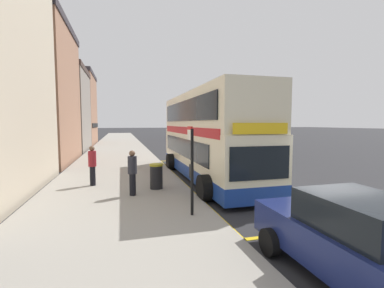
{
  "coord_description": "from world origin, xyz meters",
  "views": [
    {
      "loc": [
        -6.78,
        -7.4,
        2.89
      ],
      "look_at": [
        -2.82,
        7.25,
        1.69
      ],
      "focal_mm": 24.75,
      "sensor_mm": 36.0,
      "label": 1
    }
  ],
  "objects_px": {
    "parked_car_maroon_ahead": "(176,133)",
    "parked_car_grey_kerbside": "(220,140)",
    "pedestrian_waiting_near_sign": "(92,164)",
    "pedestrian_further_back": "(132,171)",
    "parked_car_navy_far": "(358,241)",
    "litter_bin": "(156,176)",
    "bus_stop_sign": "(191,163)",
    "parked_car_maroon_across": "(176,135)",
    "double_decker_bus": "(207,139)"
  },
  "relations": [
    {
      "from": "parked_car_navy_far",
      "to": "parked_car_grey_kerbside",
      "type": "relative_size",
      "value": 1.0
    },
    {
      "from": "bus_stop_sign",
      "to": "parked_car_navy_far",
      "type": "bearing_deg",
      "value": -63.11
    },
    {
      "from": "double_decker_bus",
      "to": "parked_car_maroon_ahead",
      "type": "distance_m",
      "value": 43.14
    },
    {
      "from": "parked_car_maroon_across",
      "to": "bus_stop_sign",
      "type": "bearing_deg",
      "value": -98.74
    },
    {
      "from": "parked_car_maroon_across",
      "to": "parked_car_grey_kerbside",
      "type": "distance_m",
      "value": 16.64
    },
    {
      "from": "pedestrian_waiting_near_sign",
      "to": "parked_car_grey_kerbside",
      "type": "bearing_deg",
      "value": 54.39
    },
    {
      "from": "parked_car_maroon_ahead",
      "to": "pedestrian_further_back",
      "type": "height_order",
      "value": "pedestrian_further_back"
    },
    {
      "from": "pedestrian_waiting_near_sign",
      "to": "pedestrian_further_back",
      "type": "distance_m",
      "value": 2.66
    },
    {
      "from": "pedestrian_waiting_near_sign",
      "to": "litter_bin",
      "type": "distance_m",
      "value": 2.96
    },
    {
      "from": "parked_car_maroon_ahead",
      "to": "litter_bin",
      "type": "bearing_deg",
      "value": 74.59
    },
    {
      "from": "double_decker_bus",
      "to": "pedestrian_further_back",
      "type": "xyz_separation_m",
      "value": [
        -3.92,
        -2.88,
        -0.99
      ]
    },
    {
      "from": "parked_car_navy_far",
      "to": "pedestrian_further_back",
      "type": "bearing_deg",
      "value": 119.29
    },
    {
      "from": "bus_stop_sign",
      "to": "parked_car_grey_kerbside",
      "type": "bearing_deg",
      "value": 66.9
    },
    {
      "from": "parked_car_navy_far",
      "to": "litter_bin",
      "type": "distance_m",
      "value": 7.83
    },
    {
      "from": "pedestrian_waiting_near_sign",
      "to": "pedestrian_further_back",
      "type": "xyz_separation_m",
      "value": [
        1.63,
        -2.1,
        -0.02
      ]
    },
    {
      "from": "double_decker_bus",
      "to": "parked_car_maroon_across",
      "type": "xyz_separation_m",
      "value": [
        5.35,
        33.89,
        -1.26
      ]
    },
    {
      "from": "double_decker_bus",
      "to": "litter_bin",
      "type": "height_order",
      "value": "double_decker_bus"
    },
    {
      "from": "double_decker_bus",
      "to": "parked_car_grey_kerbside",
      "type": "distance_m",
      "value": 18.96
    },
    {
      "from": "parked_car_grey_kerbside",
      "to": "litter_bin",
      "type": "bearing_deg",
      "value": -116.98
    },
    {
      "from": "bus_stop_sign",
      "to": "litter_bin",
      "type": "distance_m",
      "value": 3.64
    },
    {
      "from": "parked_car_maroon_across",
      "to": "pedestrian_further_back",
      "type": "bearing_deg",
      "value": -101.9
    },
    {
      "from": "pedestrian_waiting_near_sign",
      "to": "bus_stop_sign",
      "type": "bearing_deg",
      "value": -55.36
    },
    {
      "from": "double_decker_bus",
      "to": "parked_car_navy_far",
      "type": "xyz_separation_m",
      "value": [
        -0.3,
        -9.43,
        -1.26
      ]
    },
    {
      "from": "parked_car_maroon_ahead",
      "to": "litter_bin",
      "type": "distance_m",
      "value": 45.7
    },
    {
      "from": "pedestrian_waiting_near_sign",
      "to": "parked_car_navy_far",
      "type": "bearing_deg",
      "value": -58.74
    },
    {
      "from": "pedestrian_further_back",
      "to": "double_decker_bus",
      "type": "bearing_deg",
      "value": 36.24
    },
    {
      "from": "parked_car_navy_far",
      "to": "litter_bin",
      "type": "height_order",
      "value": "parked_car_navy_far"
    },
    {
      "from": "pedestrian_waiting_near_sign",
      "to": "parked_car_maroon_across",
      "type": "bearing_deg",
      "value": 72.55
    },
    {
      "from": "parked_car_maroon_across",
      "to": "pedestrian_waiting_near_sign",
      "type": "xyz_separation_m",
      "value": [
        -10.9,
        -34.67,
        0.3
      ]
    },
    {
      "from": "parked_car_maroon_ahead",
      "to": "litter_bin",
      "type": "relative_size",
      "value": 4.02
    },
    {
      "from": "bus_stop_sign",
      "to": "parked_car_grey_kerbside",
      "type": "height_order",
      "value": "bus_stop_sign"
    },
    {
      "from": "parked_car_maroon_ahead",
      "to": "parked_car_navy_far",
      "type": "bearing_deg",
      "value": 79.14
    },
    {
      "from": "pedestrian_further_back",
      "to": "parked_car_grey_kerbside",
      "type": "bearing_deg",
      "value": 60.69
    },
    {
      "from": "pedestrian_waiting_near_sign",
      "to": "pedestrian_further_back",
      "type": "relative_size",
      "value": 1.02
    },
    {
      "from": "double_decker_bus",
      "to": "bus_stop_sign",
      "type": "distance_m",
      "value": 5.96
    },
    {
      "from": "parked_car_maroon_ahead",
      "to": "parked_car_grey_kerbside",
      "type": "distance_m",
      "value": 25.14
    },
    {
      "from": "double_decker_bus",
      "to": "bus_stop_sign",
      "type": "xyz_separation_m",
      "value": [
        -2.3,
        -5.48,
        -0.36
      ]
    },
    {
      "from": "parked_car_maroon_across",
      "to": "litter_bin",
      "type": "relative_size",
      "value": 4.02
    },
    {
      "from": "parked_car_maroon_across",
      "to": "parked_car_grey_kerbside",
      "type": "height_order",
      "value": "same"
    },
    {
      "from": "parked_car_maroon_across",
      "to": "parked_car_navy_far",
      "type": "bearing_deg",
      "value": -95.17
    },
    {
      "from": "pedestrian_further_back",
      "to": "litter_bin",
      "type": "xyz_separation_m",
      "value": [
        1.01,
        0.82,
        -0.41
      ]
    },
    {
      "from": "parked_car_navy_far",
      "to": "pedestrian_waiting_near_sign",
      "type": "xyz_separation_m",
      "value": [
        -5.25,
        8.65,
        0.3
      ]
    },
    {
      "from": "parked_car_grey_kerbside",
      "to": "pedestrian_further_back",
      "type": "distance_m",
      "value": 23.24
    },
    {
      "from": "double_decker_bus",
      "to": "parked_car_grey_kerbside",
      "type": "height_order",
      "value": "double_decker_bus"
    },
    {
      "from": "parked_car_navy_far",
      "to": "parked_car_maroon_across",
      "type": "distance_m",
      "value": 43.69
    },
    {
      "from": "pedestrian_further_back",
      "to": "parked_car_navy_far",
      "type": "bearing_deg",
      "value": -61.07
    },
    {
      "from": "double_decker_bus",
      "to": "parked_car_navy_far",
      "type": "height_order",
      "value": "double_decker_bus"
    },
    {
      "from": "parked_car_maroon_ahead",
      "to": "parked_car_grey_kerbside",
      "type": "relative_size",
      "value": 1.0
    },
    {
      "from": "pedestrian_further_back",
      "to": "litter_bin",
      "type": "height_order",
      "value": "pedestrian_further_back"
    },
    {
      "from": "parked_car_navy_far",
      "to": "litter_bin",
      "type": "relative_size",
      "value": 4.02
    }
  ]
}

